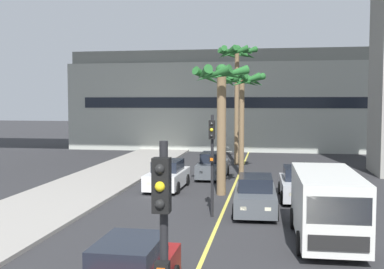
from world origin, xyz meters
The scene contains 12 objects.
lane_stripe_center centered at (0.00, 24.00, 0.00)m, with size 0.14×56.00×0.01m, color #DBCC4C.
pier_building_backdrop centered at (0.00, 50.29, 4.73)m, with size 35.29×8.04×9.58m.
car_queue_front centered at (3.36, 25.42, 0.72)m, with size 1.92×4.14×1.56m.
car_queue_second centered at (-1.54, 31.24, 0.72)m, with size 1.88×4.12×1.56m.
car_queue_third centered at (1.37, 22.29, 0.72)m, with size 1.95×4.16×1.56m.
car_queue_fifth centered at (-3.50, 27.07, 0.72)m, with size 1.91×4.14×1.56m.
delivery_van centered at (3.86, 18.36, 1.29)m, with size 2.23×5.28×2.36m.
traffic_light_median_near centered at (0.51, 8.42, 2.71)m, with size 0.24×0.37×4.20m.
traffic_light_median_far centered at (-0.36, 21.18, 2.71)m, with size 0.24×0.37×4.20m.
palm_tree_near_median centered at (-0.52, 37.66, 7.41)m, with size 3.10×3.10×8.87m.
palm_tree_mid_median centered at (-0.46, 25.92, 5.10)m, with size 3.05×3.03×6.60m.
palm_tree_far_median centered at (0.16, 32.56, 5.58)m, with size 3.00×3.03×6.64m.
Camera 1 is at (1.97, 2.02, 4.75)m, focal length 44.70 mm.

